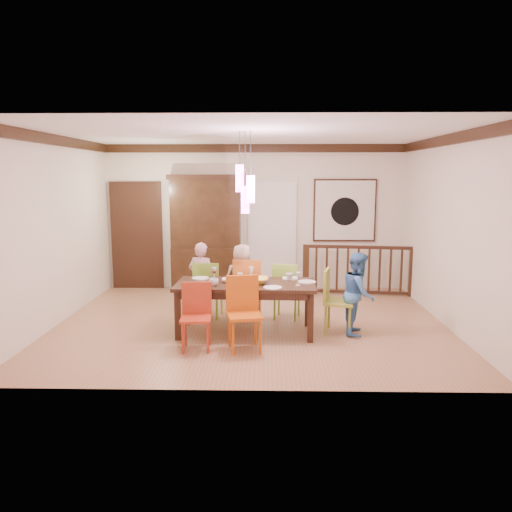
{
  "coord_description": "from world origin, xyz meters",
  "views": [
    {
      "loc": [
        0.25,
        -7.57,
        2.29
      ],
      "look_at": [
        0.08,
        -0.05,
        1.07
      ],
      "focal_mm": 35.0,
      "sensor_mm": 36.0,
      "label": 1
    }
  ],
  "objects_px": {
    "dining_table": "(246,289)",
    "chair_end_right": "(339,297)",
    "person_far_mid": "(242,281)",
    "china_hutch": "(206,233)",
    "balustrade": "(358,269)",
    "chair_far_left": "(209,285)",
    "person_far_left": "(202,279)",
    "person_end_right": "(359,293)"
  },
  "relations": [
    {
      "from": "person_far_left",
      "to": "balustrade",
      "type": "bearing_deg",
      "value": -135.09
    },
    {
      "from": "person_far_left",
      "to": "person_end_right",
      "type": "bearing_deg",
      "value": 175.99
    },
    {
      "from": "person_far_mid",
      "to": "person_end_right",
      "type": "height_order",
      "value": "person_far_mid"
    },
    {
      "from": "chair_far_left",
      "to": "person_far_mid",
      "type": "relative_size",
      "value": 0.77
    },
    {
      "from": "chair_far_left",
      "to": "chair_end_right",
      "type": "height_order",
      "value": "chair_end_right"
    },
    {
      "from": "chair_end_right",
      "to": "china_hutch",
      "type": "relative_size",
      "value": 0.41
    },
    {
      "from": "chair_far_left",
      "to": "chair_end_right",
      "type": "relative_size",
      "value": 0.99
    },
    {
      "from": "chair_far_left",
      "to": "person_far_left",
      "type": "height_order",
      "value": "person_far_left"
    },
    {
      "from": "dining_table",
      "to": "chair_end_right",
      "type": "distance_m",
      "value": 1.38
    },
    {
      "from": "person_far_left",
      "to": "person_end_right",
      "type": "distance_m",
      "value": 2.56
    },
    {
      "from": "chair_end_right",
      "to": "china_hutch",
      "type": "xyz_separation_m",
      "value": [
        -2.28,
        2.74,
        0.62
      ]
    },
    {
      "from": "china_hutch",
      "to": "balustrade",
      "type": "distance_m",
      "value": 3.08
    },
    {
      "from": "balustrade",
      "to": "person_end_right",
      "type": "xyz_separation_m",
      "value": [
        -0.44,
        -2.44,
        0.1
      ]
    },
    {
      "from": "person_far_left",
      "to": "person_far_mid",
      "type": "xyz_separation_m",
      "value": [
        0.67,
        -0.08,
        -0.01
      ]
    },
    {
      "from": "chair_end_right",
      "to": "person_far_mid",
      "type": "xyz_separation_m",
      "value": [
        -1.46,
        0.75,
        0.07
      ]
    },
    {
      "from": "person_end_right",
      "to": "balustrade",
      "type": "bearing_deg",
      "value": 1.6
    },
    {
      "from": "dining_table",
      "to": "person_far_mid",
      "type": "distance_m",
      "value": 0.81
    },
    {
      "from": "chair_far_left",
      "to": "person_end_right",
      "type": "distance_m",
      "value": 2.42
    },
    {
      "from": "dining_table",
      "to": "person_far_left",
      "type": "distance_m",
      "value": 1.16
    },
    {
      "from": "balustrade",
      "to": "chair_end_right",
      "type": "bearing_deg",
      "value": -99.31
    },
    {
      "from": "china_hutch",
      "to": "chair_far_left",
      "type": "bearing_deg",
      "value": -82.08
    },
    {
      "from": "dining_table",
      "to": "chair_far_left",
      "type": "relative_size",
      "value": 2.19
    },
    {
      "from": "china_hutch",
      "to": "person_end_right",
      "type": "distance_m",
      "value": 3.82
    },
    {
      "from": "dining_table",
      "to": "balustrade",
      "type": "xyz_separation_m",
      "value": [
        2.08,
        2.45,
        -0.16
      ]
    },
    {
      "from": "chair_end_right",
      "to": "person_far_mid",
      "type": "height_order",
      "value": "person_far_mid"
    },
    {
      "from": "chair_end_right",
      "to": "balustrade",
      "type": "bearing_deg",
      "value": -1.66
    },
    {
      "from": "person_far_mid",
      "to": "chair_far_left",
      "type": "bearing_deg",
      "value": -1.46
    },
    {
      "from": "chair_far_left",
      "to": "china_hutch",
      "type": "height_order",
      "value": "china_hutch"
    },
    {
      "from": "dining_table",
      "to": "china_hutch",
      "type": "bearing_deg",
      "value": 109.61
    },
    {
      "from": "chair_far_left",
      "to": "china_hutch",
      "type": "bearing_deg",
      "value": -74.09
    },
    {
      "from": "person_far_left",
      "to": "china_hutch",
      "type": "bearing_deg",
      "value": -69.5
    },
    {
      "from": "dining_table",
      "to": "balustrade",
      "type": "distance_m",
      "value": 3.21
    },
    {
      "from": "chair_far_left",
      "to": "balustrade",
      "type": "relative_size",
      "value": 0.43
    },
    {
      "from": "person_end_right",
      "to": "person_far_left",
      "type": "bearing_deg",
      "value": 81.68
    },
    {
      "from": "china_hutch",
      "to": "person_end_right",
      "type": "relative_size",
      "value": 1.93
    },
    {
      "from": "person_far_mid",
      "to": "balustrade",
      "type": "bearing_deg",
      "value": -142.5
    },
    {
      "from": "chair_far_left",
      "to": "balustrade",
      "type": "bearing_deg",
      "value": -140.97
    },
    {
      "from": "person_end_right",
      "to": "person_far_mid",
      "type": "bearing_deg",
      "value": 77.09
    },
    {
      "from": "chair_far_left",
      "to": "person_end_right",
      "type": "bearing_deg",
      "value": 168.42
    },
    {
      "from": "china_hutch",
      "to": "balustrade",
      "type": "relative_size",
      "value": 1.07
    },
    {
      "from": "dining_table",
      "to": "balustrade",
      "type": "relative_size",
      "value": 0.95
    },
    {
      "from": "person_end_right",
      "to": "chair_far_left",
      "type": "bearing_deg",
      "value": 82.13
    }
  ]
}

